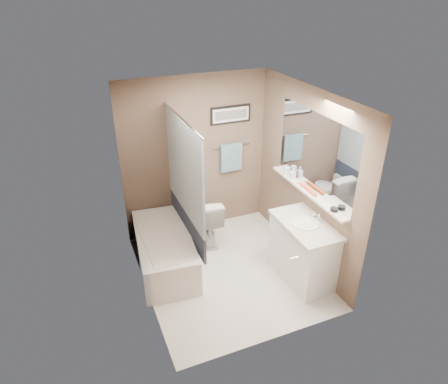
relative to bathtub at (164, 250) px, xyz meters
name	(u,v)px	position (x,y,z in m)	size (l,w,h in m)	color
ground	(228,271)	(0.75, -0.46, -0.25)	(2.50, 2.50, 0.00)	silver
ceiling	(229,98)	(0.75, -0.46, 2.13)	(2.20, 2.50, 0.04)	silver
wall_back	(196,157)	(0.75, 0.77, 0.95)	(2.20, 0.04, 2.40)	brown
wall_front	(278,249)	(0.75, -1.69, 0.95)	(2.20, 0.04, 2.40)	brown
wall_left	(141,211)	(-0.33, -0.46, 0.95)	(0.04, 2.50, 2.40)	brown
wall_right	(304,179)	(1.83, -0.46, 0.95)	(0.04, 2.50, 2.40)	brown
tile_surround	(133,206)	(-0.34, 0.04, 0.75)	(0.02, 1.55, 2.00)	tan
curtain_rod	(182,118)	(0.35, 0.04, 1.80)	(0.02, 0.02, 1.55)	silver
curtain_upper	(184,168)	(0.35, 0.04, 1.15)	(0.03, 1.45, 1.28)	silver
curtain_lower	(187,223)	(0.35, 0.04, 0.33)	(0.03, 1.45, 0.36)	#273149
mirror	(315,153)	(1.84, -0.61, 1.37)	(0.02, 1.60, 1.00)	silver
shelf	(307,191)	(1.79, -0.61, 0.85)	(0.12, 1.60, 0.03)	silver
towel_bar	(231,146)	(1.30, 0.75, 1.05)	(0.02, 0.02, 0.60)	silver
towel	(231,157)	(1.30, 0.73, 0.87)	(0.34, 0.05, 0.44)	#90C1D2
art_frame	(231,115)	(1.30, 0.77, 1.53)	(0.62, 0.03, 0.26)	black
art_mat	(231,115)	(1.30, 0.76, 1.53)	(0.56, 0.00, 0.20)	white
art_image	(231,115)	(1.30, 0.75, 1.53)	(0.50, 0.00, 0.13)	#595959
door	(324,254)	(1.30, -1.70, 0.75)	(0.80, 0.02, 2.00)	silver
door_handle	(294,258)	(0.97, -1.65, 0.75)	(0.02, 0.02, 0.10)	silver
bathtub	(164,250)	(0.00, 0.00, 0.00)	(0.70, 1.50, 0.50)	white
tub_rim	(163,235)	(0.00, 0.00, 0.25)	(0.56, 1.36, 0.02)	white
toilet	(205,219)	(0.72, 0.36, 0.12)	(0.42, 0.73, 0.74)	silver
vanity	(303,252)	(1.60, -0.93, 0.15)	(0.50, 0.90, 0.80)	white
countertop	(306,225)	(1.59, -0.93, 0.57)	(0.54, 0.96, 0.04)	beige
sink_basin	(305,223)	(1.58, -0.93, 0.60)	(0.34, 0.34, 0.01)	white
faucet_spout	(319,217)	(1.78, -0.93, 0.64)	(0.02, 0.02, 0.10)	white
faucet_knob	(314,215)	(1.78, -0.83, 0.62)	(0.05, 0.05, 0.05)	white
candle_bowl_near	(334,209)	(1.79, -1.18, 0.89)	(0.09, 0.09, 0.04)	black
hair_brush_front	(311,192)	(1.79, -0.70, 0.89)	(0.04, 0.04, 0.22)	#D2511D
hair_brush_back	(305,187)	(1.79, -0.56, 0.89)	(0.04, 0.04, 0.22)	#E2521F
pink_comb	(300,185)	(1.79, -0.45, 0.87)	(0.03, 0.16, 0.01)	#CD7DA0
glass_jar	(287,171)	(1.79, -0.09, 0.92)	(0.08, 0.08, 0.10)	silver
soap_bottle	(293,173)	(1.79, -0.24, 0.94)	(0.07, 0.07, 0.15)	#999999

